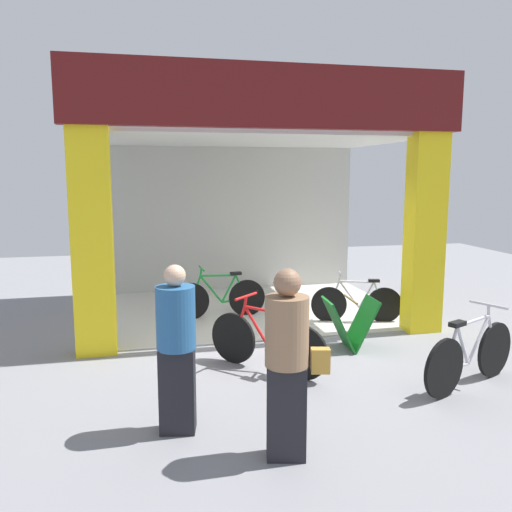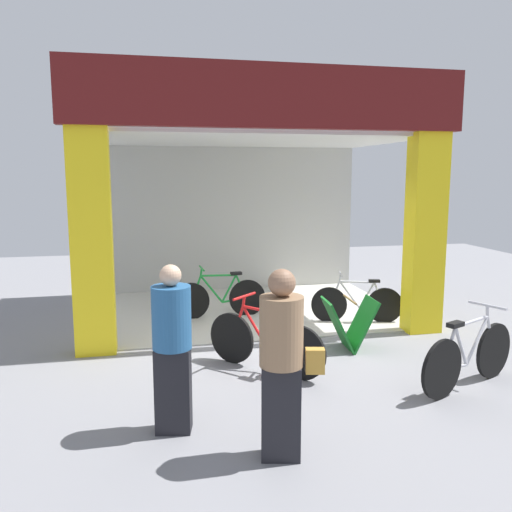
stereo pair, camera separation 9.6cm
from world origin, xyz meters
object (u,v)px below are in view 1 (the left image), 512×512
bicycle_inside_1 (357,303)px  pedestrian_0 (176,346)px  bicycle_parked_1 (267,342)px  bicycle_inside_0 (219,298)px  bicycle_parked_0 (470,355)px  sandwich_board_sign (350,324)px  pedestrian_1 (287,361)px

bicycle_inside_1 → pedestrian_0: size_ratio=0.90×
bicycle_parked_1 → pedestrian_0: size_ratio=0.77×
bicycle_inside_0 → bicycle_parked_0: bearing=-56.7°
bicycle_parked_0 → bicycle_inside_0: bearing=123.3°
sandwich_board_sign → bicycle_parked_1: bearing=-156.8°
bicycle_inside_1 → bicycle_inside_0: bearing=160.6°
bicycle_parked_0 → pedestrian_0: size_ratio=0.98×
bicycle_parked_1 → sandwich_board_sign: (1.37, 0.59, -0.01)m
sandwich_board_sign → bicycle_inside_0: bearing=127.5°
bicycle_inside_0 → bicycle_parked_1: 2.63m
bicycle_parked_1 → pedestrian_1: (-0.33, -2.06, 0.51)m
bicycle_parked_0 → pedestrian_0: 3.48m
bicycle_parked_1 → bicycle_parked_0: bearing=-25.0°
bicycle_inside_1 → pedestrian_1: bearing=-121.0°
bicycle_inside_1 → pedestrian_1: pedestrian_1 is taller
bicycle_inside_1 → bicycle_parked_1: bearing=-137.6°
bicycle_inside_0 → pedestrian_0: bearing=-104.4°
pedestrian_0 → pedestrian_1: pedestrian_1 is taller
bicycle_inside_1 → bicycle_parked_1: bicycle_parked_1 is taller
bicycle_inside_1 → sandwich_board_sign: (-0.65, -1.26, 0.03)m
bicycle_parked_0 → pedestrian_0: (-3.43, -0.34, 0.47)m
bicycle_inside_1 → bicycle_parked_0: size_ratio=0.92×
bicycle_inside_0 → bicycle_inside_1: bicycle_inside_0 is taller
bicycle_parked_1 → pedestrian_1: pedestrian_1 is taller
bicycle_inside_0 → bicycle_parked_0: bicycle_parked_0 is taller
sandwich_board_sign → bicycle_inside_1: bearing=62.7°
bicycle_parked_0 → pedestrian_1: (-2.53, -1.03, 0.50)m
bicycle_parked_0 → sandwich_board_sign: (-0.83, 1.61, -0.02)m
bicycle_inside_1 → bicycle_parked_0: 2.87m
bicycle_inside_1 → bicycle_parked_1: (-2.02, -1.84, 0.04)m
bicycle_parked_0 → bicycle_parked_1: size_ratio=1.26×
bicycle_inside_0 → bicycle_inside_1: (2.22, -0.78, -0.03)m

